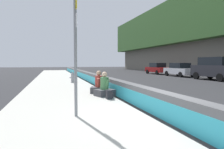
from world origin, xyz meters
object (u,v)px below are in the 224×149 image
Objects in this scene: fire_hydrant at (73,77)px; seated_person_foreground at (105,88)px; parked_car_fourth at (179,70)px; seated_person_middle at (99,86)px; backpack at (109,95)px; parked_car_third at (215,68)px; parked_car_midline at (157,68)px; route_sign_post at (76,46)px.

seated_person_foreground is (-7.12, -0.83, -0.09)m from fire_hydrant.
fire_hydrant is 15.08m from parked_car_fourth.
seated_person_middle reaches higher than backpack.
seated_person_middle is 0.24× the size of parked_car_third.
seated_person_foreground is at bearing 145.10° from parked_car_midline.
seated_person_foreground is 0.24× the size of parked_car_third.
parked_car_third is 11.60m from parked_car_midline.
fire_hydrant is at bearing 129.85° from parked_car_midline.
seated_person_middle reaches higher than seated_person_foreground.
backpack is at bearing 178.69° from seated_person_foreground.
seated_person_middle is 1.93m from backpack.
backpack is at bearing -34.40° from route_sign_post.
route_sign_post is 4.09× the size of fire_hydrant.
seated_person_middle is at bearing 132.42° from parked_car_fourth.
route_sign_post reaches higher than parked_car_midline.
backpack is at bearing -174.21° from fire_hydrant.
seated_person_foreground is 14.91m from parked_car_third.
parked_car_fourth is 5.72m from parked_car_midline.
route_sign_post is 22.11m from parked_car_fourth.
backpack is at bearing 121.43° from parked_car_third.
parked_car_midline is (18.71, -13.05, 0.36)m from seated_person_foreground.
parked_car_midline is (22.10, -14.78, -1.35)m from route_sign_post.
route_sign_post reaches higher than fire_hydrant.
parked_car_third reaches higher than parked_car_midline.
route_sign_post reaches higher than backpack.
fire_hydrant is at bearing 6.67° from seated_person_foreground.
seated_person_middle is at bearing -172.65° from fire_hydrant.
seated_person_middle is 22.01m from parked_car_midline.
backpack is 0.09× the size of parked_car_midline.
seated_person_foreground is at bearing 134.87° from parked_car_fourth.
parked_car_third reaches higher than seated_person_foreground.
seated_person_middle is at bearing -20.86° from route_sign_post.
fire_hydrant is (10.51, -0.90, -1.62)m from route_sign_post.
parked_car_fourth and parked_car_midline have the same top height.
seated_person_middle is at bearing 114.88° from parked_car_third.
route_sign_post is at bearing 159.14° from seated_person_middle.
seated_person_foreground reaches higher than fire_hydrant.
seated_person_middle is (4.42, -1.68, -1.71)m from route_sign_post.
parked_car_third is (-0.01, -13.92, 0.60)m from fire_hydrant.
fire_hydrant is 0.75× the size of seated_person_middle.
fire_hydrant is at bearing 7.35° from seated_person_middle.
parked_car_third is 5.89m from parked_car_fourth.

